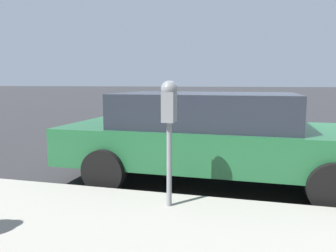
{
  "coord_description": "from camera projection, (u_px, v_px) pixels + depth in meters",
  "views": [
    {
      "loc": [
        -6.2,
        -0.05,
        1.6
      ],
      "look_at": [
        -2.27,
        0.96,
        1.05
      ],
      "focal_mm": 35.0,
      "sensor_mm": 36.0,
      "label": 1
    }
  ],
  "objects": [
    {
      "name": "ground_plane",
      "position": [
        247.0,
        167.0,
        6.17
      ],
      "size": [
        220.0,
        220.0,
        0.0
      ],
      "primitive_type": "plane",
      "color": "#2B2B2D"
    },
    {
      "name": "parking_meter",
      "position": [
        169.0,
        111.0,
        3.7
      ],
      "size": [
        0.21,
        0.19,
        1.46
      ],
      "color": "gray",
      "rests_on": "sidewalk"
    },
    {
      "name": "car_green",
      "position": [
        214.0,
        135.0,
        5.23
      ],
      "size": [
        2.16,
        4.93,
        1.42
      ],
      "rotation": [
        0.0,
        0.0,
        3.13
      ],
      "color": "#1E5B33",
      "rests_on": "ground_plane"
    }
  ]
}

